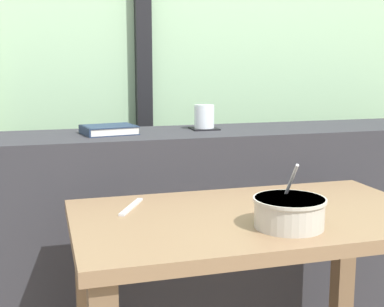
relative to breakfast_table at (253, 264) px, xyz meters
The scene contains 9 objects.
outdoor_backdrop 1.40m from the breakfast_table, 89.42° to the left, with size 4.80×0.08×2.80m, color #9EC699.
window_divider_post 1.29m from the breakfast_table, 94.72° to the left, with size 0.07×0.05×2.60m, color black.
dark_console_ledge 0.61m from the breakfast_table, 88.87° to the left, with size 2.80×0.37×0.88m, color #2D2D33.
breakfast_table is the anchor object (origin of this frame).
coaster_square 0.70m from the breakfast_table, 84.95° to the left, with size 0.10×0.10×0.01m, color black.
juice_glass 0.72m from the breakfast_table, 84.95° to the left, with size 0.08×0.08×0.09m.
closed_book 0.74m from the breakfast_table, 117.44° to the left, with size 0.20×0.17×0.03m.
soup_bowl 0.23m from the breakfast_table, 74.85° to the right, with size 0.18×0.18×0.16m.
fork_utensil 0.37m from the breakfast_table, 154.75° to the left, with size 0.02×0.17×0.01m, color silver.
Camera 1 is at (-0.55, -1.30, 1.14)m, focal length 49.02 mm.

